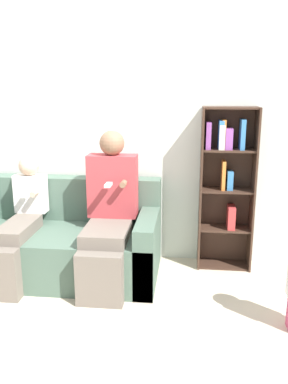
{
  "coord_description": "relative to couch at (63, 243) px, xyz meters",
  "views": [
    {
      "loc": [
        1.02,
        -2.84,
        1.68
      ],
      "look_at": [
        0.64,
        0.59,
        0.78
      ],
      "focal_mm": 38.0,
      "sensor_mm": 36.0,
      "label": 1
    }
  ],
  "objects": [
    {
      "name": "adult_seated",
      "position": [
        0.45,
        -0.1,
        0.38
      ],
      "size": [
        0.44,
        0.8,
        1.31
      ],
      "color": "#70665B",
      "rests_on": "ground_plane"
    },
    {
      "name": "ground_plane",
      "position": [
        0.1,
        -0.53,
        -0.29
      ],
      "size": [
        14.0,
        14.0,
        0.0
      ],
      "primitive_type": "plane",
      "color": "beige"
    },
    {
      "name": "couch",
      "position": [
        0.0,
        0.0,
        0.0
      ],
      "size": [
        1.73,
        0.88,
        0.84
      ],
      "color": "#4C6656",
      "rests_on": "ground_plane"
    },
    {
      "name": "bookshelf",
      "position": [
        1.47,
        0.33,
        0.56
      ],
      "size": [
        0.49,
        0.26,
        1.5
      ],
      "color": "#3D281E",
      "rests_on": "ground_plane"
    },
    {
      "name": "back_wall",
      "position": [
        0.1,
        0.47,
        0.99
      ],
      "size": [
        10.0,
        0.06,
        2.55
      ],
      "color": "silver",
      "rests_on": "ground_plane"
    },
    {
      "name": "child_seated",
      "position": [
        -0.33,
        -0.15,
        0.26
      ],
      "size": [
        0.29,
        0.81,
        1.07
      ],
      "color": "#70665B",
      "rests_on": "ground_plane"
    }
  ]
}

